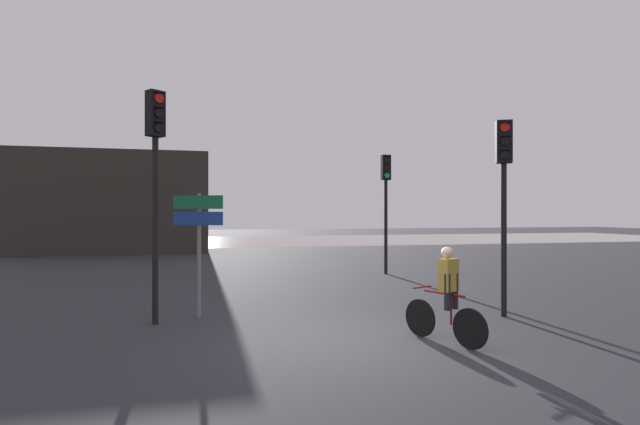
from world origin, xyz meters
The scene contains 8 objects.
ground_plane centered at (0.00, 0.00, 0.00)m, with size 120.00×120.00×0.00m, color #28282D.
water_strip centered at (0.00, 31.58, 0.00)m, with size 80.00×16.00×0.01m, color #9E937F.
distant_building centered at (-7.46, 21.58, 2.77)m, with size 10.49×4.00×5.55m, color #2D2823.
traffic_light_far_right centered at (3.87, 8.84, 2.98)m, with size 0.33×0.34×4.28m.
traffic_light_near_left centered at (-3.50, 2.25, 3.18)m, with size 0.40×0.42×4.59m.
traffic_light_near_right centered at (3.60, 1.27, 2.89)m, with size 0.39×0.41×4.14m.
direction_sign_post centered at (-2.67, 2.66, 1.79)m, with size 1.01×0.49×2.60m.
cyclist centered at (1.37, -0.44, 0.82)m, with size 0.76×1.59×1.62m.
Camera 1 is at (-2.64, -8.05, 2.18)m, focal length 28.00 mm.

